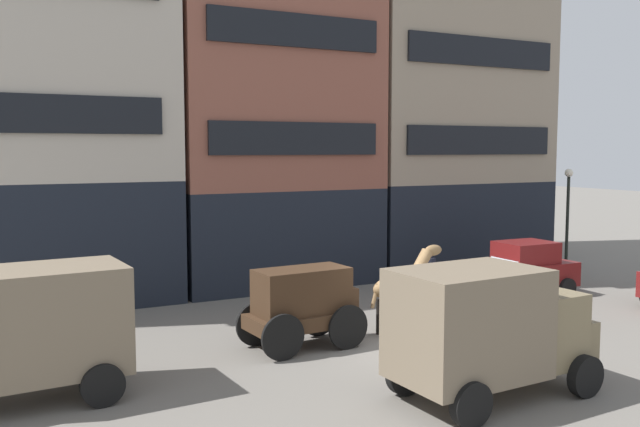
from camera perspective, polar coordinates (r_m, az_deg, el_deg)
ground_plane at (r=17.41m, az=7.64°, el=-11.04°), size 120.00×120.00×0.00m
building_far_left at (r=24.62m, az=-23.83°, el=7.98°), size 9.59×7.50×12.37m
building_center_left at (r=26.86m, az=-5.35°, el=14.44°), size 7.87×7.50×18.21m
building_center_right at (r=30.71m, az=8.88°, el=12.67°), size 8.76×7.50×17.60m
cargo_wagon at (r=17.14m, az=-1.35°, el=-7.29°), size 2.98×1.65×1.98m
draft_horse at (r=18.59m, az=6.87°, el=-5.94°), size 2.35×0.69×2.30m
delivery_truck_near at (r=14.57m, az=-23.66°, el=-8.92°), size 4.43×2.31×2.62m
delivery_truck_far at (r=14.11m, az=13.86°, el=-9.08°), size 4.42×2.29×2.62m
sedan_light at (r=23.94m, az=16.38°, el=-4.44°), size 3.74×1.93×1.83m
pedestrian_officer at (r=22.20m, az=9.05°, el=-4.87°), size 0.50×0.50×1.79m
streetlamp_curbside at (r=28.79m, az=19.78°, el=0.61°), size 0.32×0.32×4.12m
fire_hydrant_curbside at (r=19.99m, az=-17.04°, el=-7.81°), size 0.24×0.24×0.83m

